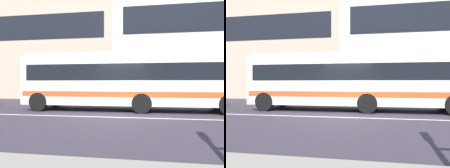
% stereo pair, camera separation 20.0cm
% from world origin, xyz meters
% --- Properties ---
extents(ground_plane, '(160.00, 160.00, 0.00)m').
position_xyz_m(ground_plane, '(0.00, 0.00, 0.00)').
color(ground_plane, '#39303D').
extents(lane_centre_line, '(60.00, 0.16, 0.01)m').
position_xyz_m(lane_centre_line, '(0.00, 0.00, 0.00)').
color(lane_centre_line, silver).
rests_on(lane_centre_line, ground_plane).
extents(apartment_block_left, '(18.19, 8.40, 11.55)m').
position_xyz_m(apartment_block_left, '(-10.99, 14.12, 5.78)').
color(apartment_block_left, '#C0A891').
rests_on(apartment_block_left, ground_plane).
extents(transit_bus, '(11.61, 2.64, 3.12)m').
position_xyz_m(transit_bus, '(0.35, 2.67, 1.72)').
color(transit_bus, silver).
rests_on(transit_bus, ground_plane).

